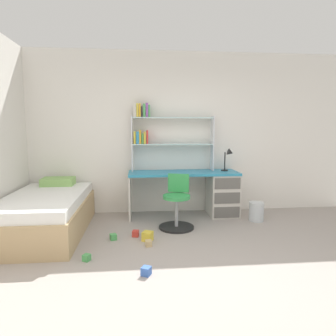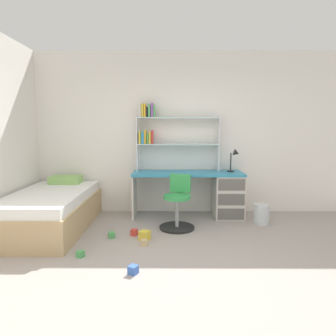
{
  "view_description": "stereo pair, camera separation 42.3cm",
  "coord_description": "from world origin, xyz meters",
  "px_view_note": "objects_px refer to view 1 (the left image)",
  "views": [
    {
      "loc": [
        -0.68,
        -2.69,
        1.48
      ],
      "look_at": [
        -0.28,
        1.48,
        0.91
      ],
      "focal_mm": 31.86,
      "sensor_mm": 36.0,
      "label": 1
    },
    {
      "loc": [
        -0.26,
        -2.71,
        1.48
      ],
      "look_at": [
        -0.28,
        1.48,
        0.91
      ],
      "focal_mm": 31.86,
      "sensor_mm": 36.0,
      "label": 2
    }
  ],
  "objects_px": {
    "waste_bin": "(256,212)",
    "toy_block_blue_1": "(146,271)",
    "toy_block_green_5": "(87,258)",
    "toy_block_yellow_3": "(148,236)",
    "desk_lamp": "(229,156)",
    "toy_block_green_0": "(113,237)",
    "toy_block_natural_2": "(149,243)",
    "bookshelf_hutch": "(160,131)",
    "desk": "(212,191)",
    "toy_block_red_4": "(136,233)",
    "bed_platform": "(46,214)",
    "swivel_chair": "(177,207)"
  },
  "relations": [
    {
      "from": "desk_lamp",
      "to": "bed_platform",
      "type": "distance_m",
      "value": 3.0
    },
    {
      "from": "toy_block_yellow_3",
      "to": "desk_lamp",
      "type": "bearing_deg",
      "value": 38.03
    },
    {
      "from": "bed_platform",
      "to": "toy_block_red_4",
      "type": "relative_size",
      "value": 22.65
    },
    {
      "from": "bed_platform",
      "to": "toy_block_green_5",
      "type": "bearing_deg",
      "value": -53.46
    },
    {
      "from": "toy_block_red_4",
      "to": "toy_block_green_5",
      "type": "distance_m",
      "value": 0.89
    },
    {
      "from": "waste_bin",
      "to": "toy_block_green_5",
      "type": "relative_size",
      "value": 4.11
    },
    {
      "from": "bed_platform",
      "to": "toy_block_blue_1",
      "type": "xyz_separation_m",
      "value": [
        1.37,
        -1.36,
        -0.24
      ]
    },
    {
      "from": "desk",
      "to": "waste_bin",
      "type": "relative_size",
      "value": 6.0
    },
    {
      "from": "waste_bin",
      "to": "toy_block_green_5",
      "type": "xyz_separation_m",
      "value": [
        -2.46,
        -1.23,
        -0.11
      ]
    },
    {
      "from": "toy_block_blue_1",
      "to": "toy_block_natural_2",
      "type": "relative_size",
      "value": 1.12
    },
    {
      "from": "toy_block_green_0",
      "to": "toy_block_yellow_3",
      "type": "height_order",
      "value": "toy_block_yellow_3"
    },
    {
      "from": "toy_block_natural_2",
      "to": "toy_block_red_4",
      "type": "relative_size",
      "value": 0.91
    },
    {
      "from": "toy_block_yellow_3",
      "to": "bed_platform",
      "type": "bearing_deg",
      "value": 163.19
    },
    {
      "from": "desk_lamp",
      "to": "toy_block_red_4",
      "type": "height_order",
      "value": "desk_lamp"
    },
    {
      "from": "bookshelf_hutch",
      "to": "toy_block_red_4",
      "type": "bearing_deg",
      "value": -110.69
    },
    {
      "from": "toy_block_yellow_3",
      "to": "toy_block_green_5",
      "type": "height_order",
      "value": "toy_block_yellow_3"
    },
    {
      "from": "toy_block_yellow_3",
      "to": "toy_block_natural_2",
      "type": "bearing_deg",
      "value": -87.73
    },
    {
      "from": "toy_block_green_0",
      "to": "toy_block_blue_1",
      "type": "bearing_deg",
      "value": -67.61
    },
    {
      "from": "desk_lamp",
      "to": "toy_block_green_5",
      "type": "bearing_deg",
      "value": -142.08
    },
    {
      "from": "toy_block_green_0",
      "to": "toy_block_blue_1",
      "type": "height_order",
      "value": "toy_block_blue_1"
    },
    {
      "from": "desk_lamp",
      "to": "toy_block_blue_1",
      "type": "distance_m",
      "value": 2.68
    },
    {
      "from": "desk",
      "to": "toy_block_blue_1",
      "type": "xyz_separation_m",
      "value": [
        -1.16,
        -2.01,
        -0.38
      ]
    },
    {
      "from": "bookshelf_hutch",
      "to": "waste_bin",
      "type": "bearing_deg",
      "value": -20.36
    },
    {
      "from": "desk",
      "to": "desk_lamp",
      "type": "xyz_separation_m",
      "value": [
        0.3,
        0.03,
        0.58
      ]
    },
    {
      "from": "desk_lamp",
      "to": "toy_block_yellow_3",
      "type": "xyz_separation_m",
      "value": [
        -1.41,
        -1.11,
        -0.95
      ]
    },
    {
      "from": "waste_bin",
      "to": "toy_block_blue_1",
      "type": "height_order",
      "value": "waste_bin"
    },
    {
      "from": "desk_lamp",
      "to": "toy_block_blue_1",
      "type": "relative_size",
      "value": 4.41
    },
    {
      "from": "toy_block_blue_1",
      "to": "toy_block_green_5",
      "type": "xyz_separation_m",
      "value": [
        -0.66,
        0.39,
        -0.01
      ]
    },
    {
      "from": "bookshelf_hutch",
      "to": "toy_block_green_0",
      "type": "distance_m",
      "value": 1.96
    },
    {
      "from": "swivel_chair",
      "to": "toy_block_green_0",
      "type": "bearing_deg",
      "value": -155.22
    },
    {
      "from": "bookshelf_hutch",
      "to": "toy_block_yellow_3",
      "type": "distance_m",
      "value": 1.88
    },
    {
      "from": "toy_block_blue_1",
      "to": "waste_bin",
      "type": "bearing_deg",
      "value": 42.07
    },
    {
      "from": "swivel_chair",
      "to": "bookshelf_hutch",
      "type": "bearing_deg",
      "value": 104.76
    },
    {
      "from": "toy_block_yellow_3",
      "to": "toy_block_blue_1",
      "type": "bearing_deg",
      "value": -92.43
    },
    {
      "from": "toy_block_blue_1",
      "to": "toy_block_red_4",
      "type": "xyz_separation_m",
      "value": [
        -0.12,
        1.1,
        -0.0
      ]
    },
    {
      "from": "toy_block_yellow_3",
      "to": "toy_block_red_4",
      "type": "xyz_separation_m",
      "value": [
        -0.16,
        0.17,
        -0.02
      ]
    },
    {
      "from": "bookshelf_hutch",
      "to": "toy_block_green_0",
      "type": "bearing_deg",
      "value": -120.81
    },
    {
      "from": "bookshelf_hutch",
      "to": "toy_block_green_5",
      "type": "xyz_separation_m",
      "value": [
        -0.95,
        -1.79,
        -1.4
      ]
    },
    {
      "from": "desk",
      "to": "toy_block_blue_1",
      "type": "distance_m",
      "value": 2.35
    },
    {
      "from": "bed_platform",
      "to": "toy_block_natural_2",
      "type": "height_order",
      "value": "bed_platform"
    },
    {
      "from": "desk_lamp",
      "to": "desk",
      "type": "bearing_deg",
      "value": -174.83
    },
    {
      "from": "bed_platform",
      "to": "toy_block_natural_2",
      "type": "relative_size",
      "value": 24.8
    },
    {
      "from": "waste_bin",
      "to": "bed_platform",
      "type": "bearing_deg",
      "value": -175.23
    },
    {
      "from": "desk",
      "to": "toy_block_yellow_3",
      "type": "bearing_deg",
      "value": -136.0
    },
    {
      "from": "swivel_chair",
      "to": "waste_bin",
      "type": "distance_m",
      "value": 1.34
    },
    {
      "from": "waste_bin",
      "to": "toy_block_red_4",
      "type": "bearing_deg",
      "value": -164.79
    },
    {
      "from": "desk",
      "to": "toy_block_natural_2",
      "type": "distance_m",
      "value": 1.73
    },
    {
      "from": "desk",
      "to": "bed_platform",
      "type": "relative_size",
      "value": 0.95
    },
    {
      "from": "toy_block_natural_2",
      "to": "toy_block_yellow_3",
      "type": "distance_m",
      "value": 0.19
    },
    {
      "from": "desk_lamp",
      "to": "toy_block_natural_2",
      "type": "relative_size",
      "value": 4.96
    }
  ]
}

